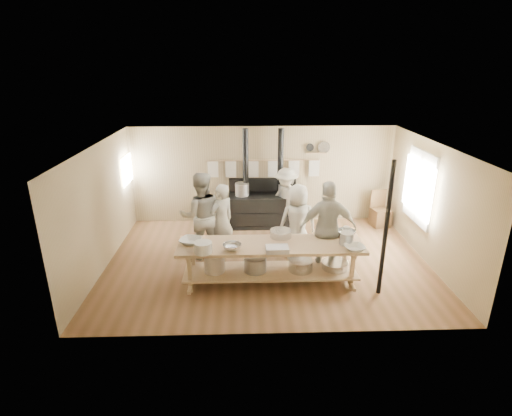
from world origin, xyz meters
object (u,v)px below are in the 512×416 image
Objects in this scene: stove at (263,207)px; cook_by_window at (286,199)px; prep_table at (270,259)px; roasting_pan at (277,249)px; cook_center at (298,222)px; cook_far_left at (222,221)px; chair at (380,216)px; cook_left at (201,216)px; cook_right at (328,229)px.

stove is 0.73m from cook_by_window.
prep_table is 8.55× the size of roasting_pan.
prep_table is 1.34m from cook_center.
roasting_pan is (-0.48, -3.03, 0.07)m from cook_by_window.
stove reaches higher than cook_center.
stove reaches higher than cook_far_left.
chair is at bearing 42.28° from prep_table.
stove is 3.37m from roasting_pan.
prep_table is at bearing 132.29° from cook_left.
stove reaches higher than chair.
cook_center is at bearing -70.54° from stove.
cook_by_window is 2.63m from chair.
cook_by_window is (1.58, 1.49, -0.02)m from cook_far_left.
cook_by_window is 3.07m from roasting_pan.
prep_table is 2.12× the size of cook_center.
cook_far_left is (-1.00, -1.81, 0.33)m from stove.
chair is (4.15, 1.66, -0.57)m from cook_far_left.
cook_right is (0.51, -0.73, 0.14)m from cook_center.
roasting_pan is at bearing 33.52° from cook_right.
roasting_pan is (1.55, -1.54, -0.09)m from cook_left.
cook_center is (1.67, -0.10, -0.00)m from cook_far_left.
cook_left is 2.52m from cook_by_window.
cook_far_left is 1.00× the size of cook_center.
cook_far_left is 1.03× the size of cook_by_window.
stove is 2.72× the size of chair.
stove reaches higher than cook_by_window.
chair is (3.16, 2.87, -0.24)m from prep_table.
cook_left is at bearing -41.84° from cook_far_left.
roasting_pan is (-1.08, -0.71, -0.10)m from cook_right.
cook_center is 0.90m from cook_right.
roasting_pan reaches higher than prep_table.
cook_center is 1.03× the size of cook_by_window.
roasting_pan is (0.10, -3.35, 0.38)m from stove.
cook_left is (-1.44, -1.81, 0.46)m from stove.
stove is at bearing 89.96° from prep_table.
cook_right is 4.72× the size of roasting_pan.
cook_left is 2.18m from roasting_pan.
cook_right is 3.25m from chair.
cook_left reaches higher than cook_far_left.
cook_far_left reaches higher than roasting_pan.
cook_right is at bearing -32.44° from cook_by_window.
chair is (3.15, -0.15, -0.24)m from stove.
roasting_pan is at bearing 61.13° from cook_center.
cook_center reaches higher than roasting_pan.
stove is at bearing 166.37° from chair.
cook_left reaches higher than cook_by_window.
stove is 2.93m from cook_right.
cook_right is 2.40m from cook_by_window.
stove reaches higher than roasting_pan.
cook_right reaches higher than cook_left.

